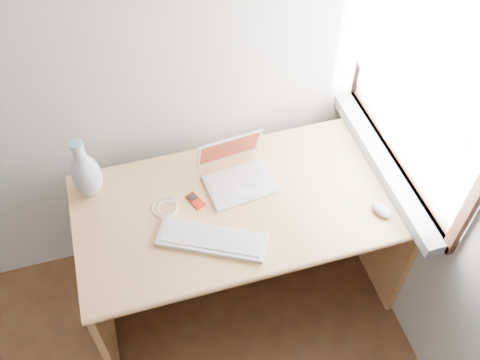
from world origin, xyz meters
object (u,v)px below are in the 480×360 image
object	(u,v)px
laptop	(238,172)
vase	(86,174)
external_keyboard	(212,240)
desk	(237,216)

from	to	relation	value
laptop	vase	xyz separation A→B (m)	(-0.63, 0.10, 0.08)
laptop	external_keyboard	bearing A→B (deg)	-130.15
vase	desk	bearing A→B (deg)	-13.11
laptop	external_keyboard	distance (m)	0.35
desk	vase	world-z (taller)	vase
desk	vase	size ratio (longest dim) A/B	4.57
external_keyboard	vase	xyz separation A→B (m)	(-0.44, 0.38, 0.12)
external_keyboard	laptop	bearing A→B (deg)	83.30
external_keyboard	vase	world-z (taller)	vase
desk	laptop	bearing A→B (deg)	66.28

